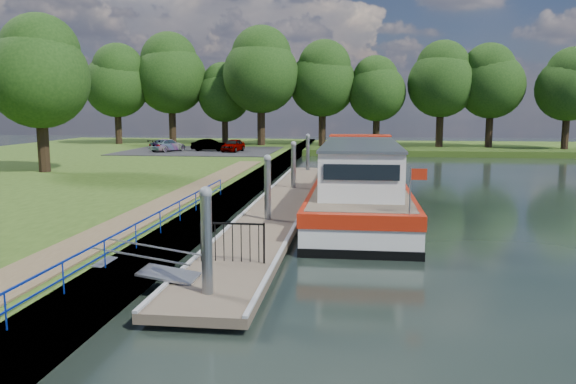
# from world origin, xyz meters

# --- Properties ---
(ground) EXTENTS (160.00, 160.00, 0.00)m
(ground) POSITION_xyz_m (0.00, 0.00, 0.00)
(ground) COLOR black
(ground) RESTS_ON ground
(bank_edge) EXTENTS (1.10, 90.00, 0.78)m
(bank_edge) POSITION_xyz_m (-2.55, 15.00, 0.39)
(bank_edge) COLOR #473D2D
(bank_edge) RESTS_ON ground
(far_bank) EXTENTS (60.00, 18.00, 0.60)m
(far_bank) POSITION_xyz_m (12.00, 52.00, 0.30)
(far_bank) COLOR #2D4814
(far_bank) RESTS_ON ground
(footpath) EXTENTS (1.60, 40.00, 0.05)m
(footpath) POSITION_xyz_m (-4.40, 8.00, 0.80)
(footpath) COLOR brown
(footpath) RESTS_ON riverbank
(carpark) EXTENTS (14.00, 12.00, 0.06)m
(carpark) POSITION_xyz_m (-11.00, 38.00, 0.81)
(carpark) COLOR black
(carpark) RESTS_ON riverbank
(blue_fence) EXTENTS (0.04, 18.04, 0.72)m
(blue_fence) POSITION_xyz_m (-2.75, 3.00, 1.31)
(blue_fence) COLOR #0C2DBF
(blue_fence) RESTS_ON riverbank
(pontoon) EXTENTS (2.50, 30.00, 0.56)m
(pontoon) POSITION_xyz_m (0.00, 13.00, 0.18)
(pontoon) COLOR brown
(pontoon) RESTS_ON ground
(mooring_piles) EXTENTS (0.30, 27.30, 3.55)m
(mooring_piles) POSITION_xyz_m (0.00, 13.00, 1.28)
(mooring_piles) COLOR gray
(mooring_piles) RESTS_ON ground
(gangway) EXTENTS (2.58, 1.00, 0.92)m
(gangway) POSITION_xyz_m (-1.85, 0.50, 0.63)
(gangway) COLOR #A5A8AD
(gangway) RESTS_ON ground
(gate_panel) EXTENTS (1.85, 0.05, 1.15)m
(gate_panel) POSITION_xyz_m (-0.00, 2.20, 1.15)
(gate_panel) COLOR black
(gate_panel) RESTS_ON ground
(barge) EXTENTS (4.36, 21.15, 4.78)m
(barge) POSITION_xyz_m (3.60, 14.80, 1.09)
(barge) COLOR black
(barge) RESTS_ON ground
(horizon_trees) EXTENTS (54.38, 10.03, 12.87)m
(horizon_trees) POSITION_xyz_m (-1.61, 48.68, 7.95)
(horizon_trees) COLOR #332316
(horizon_trees) RESTS_ON ground
(bank_tree_a) EXTENTS (6.12, 6.12, 9.72)m
(bank_tree_a) POSITION_xyz_m (-15.99, 20.08, 7.02)
(bank_tree_a) COLOR #332316
(bank_tree_a) RESTS_ON riverbank
(car_a) EXTENTS (1.79, 3.54, 1.15)m
(car_a) POSITION_xyz_m (-7.73, 37.08, 1.41)
(car_a) COLOR #999999
(car_a) RESTS_ON carpark
(car_b) EXTENTS (3.31, 1.17, 1.09)m
(car_b) POSITION_xyz_m (-10.05, 37.58, 1.38)
(car_b) COLOR #999999
(car_b) RESTS_ON carpark
(car_c) EXTENTS (2.92, 4.15, 1.11)m
(car_c) POSITION_xyz_m (-13.79, 36.79, 1.39)
(car_c) COLOR #999999
(car_c) RESTS_ON carpark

